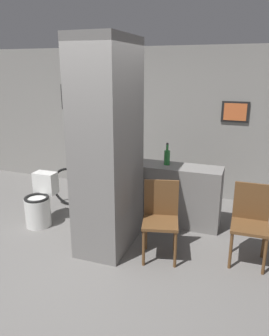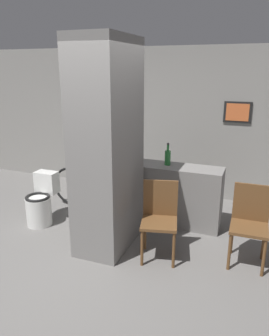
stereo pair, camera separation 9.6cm
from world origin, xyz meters
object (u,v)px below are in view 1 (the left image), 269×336
bicycle (94,189)px  bottle_tall (167,157)px  chair_by_doorway (250,220)px  toilet (40,204)px  chair_near_pillar (161,216)px

bicycle → bottle_tall: 1.37m
bicycle → chair_by_doorway: bearing=-16.3°
chair_by_doorway → bicycle: size_ratio=0.59×
bottle_tall → bicycle: bearing=-179.9°
toilet → bottle_tall: (1.72, 0.75, 0.69)m
chair_near_pillar → chair_by_doorway: same height
toilet → chair_near_pillar: bearing=-6.4°
bicycle → bottle_tall: bottle_tall is taller
chair_near_pillar → bicycle: size_ratio=0.59×
toilet → bottle_tall: 2.00m
chair_by_doorway → bicycle: bearing=162.7°
toilet → bicycle: size_ratio=0.47×
chair_near_pillar → bottle_tall: size_ratio=2.86×
chair_near_pillar → toilet: bearing=159.8°
toilet → chair_by_doorway: bearing=0.8°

